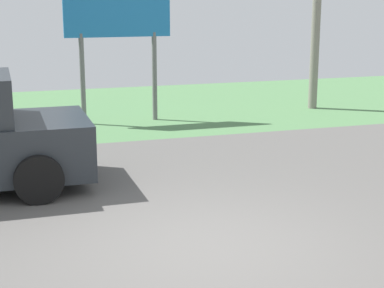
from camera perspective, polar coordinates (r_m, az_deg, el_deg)
ground_plane at (r=10.70m, az=-3.63°, el=-3.69°), size 40.00×22.00×0.20m
roadside_billboard at (r=15.47m, az=-6.82°, el=11.34°), size 2.60×0.12×3.50m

